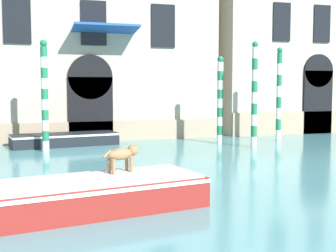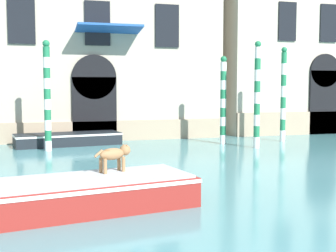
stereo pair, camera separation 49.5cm
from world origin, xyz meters
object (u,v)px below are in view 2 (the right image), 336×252
boat_foreground (48,197)px  boat_moored_near_palazzo (68,139)px  dog_on_deck (115,154)px  mooring_pole_3 (47,95)px  mooring_pole_0 (223,100)px  mooring_pole_2 (283,94)px  mooring_pole_1 (257,94)px

boat_foreground → boat_moored_near_palazzo: 11.31m
dog_on_deck → mooring_pole_3: (-1.18, 9.01, 1.14)m
boat_moored_near_palazzo → mooring_pole_0: 7.13m
mooring_pole_3 → boat_moored_near_palazzo: bearing=61.0°
mooring_pole_3 → mooring_pole_0: bearing=1.1°
mooring_pole_3 → dog_on_deck: bearing=-82.5°
boat_foreground → mooring_pole_2: (11.06, 9.92, 1.86)m
mooring_pole_2 → boat_moored_near_palazzo: bearing=172.3°
boat_foreground → mooring_pole_0: mooring_pole_0 is taller
dog_on_deck → mooring_pole_0: (6.47, 9.16, 0.90)m
boat_foreground → mooring_pole_2: size_ratio=1.46×
boat_foreground → dog_on_deck: (1.49, 0.62, 0.73)m
dog_on_deck → mooring_pole_0: size_ratio=0.22×
boat_moored_near_palazzo → mooring_pole_2: size_ratio=1.07×
dog_on_deck → boat_moored_near_palazzo: (-0.29, 10.63, -0.81)m
mooring_pole_2 → mooring_pole_3: bearing=-178.5°
mooring_pole_0 → mooring_pole_3: mooring_pole_3 is taller
boat_foreground → mooring_pole_1: (8.79, 8.11, 1.89)m
mooring_pole_1 → dog_on_deck: bearing=-134.3°
boat_foreground → mooring_pole_2: bearing=31.7°
dog_on_deck → mooring_pole_3: 9.16m
boat_moored_near_palazzo → mooring_pole_0: (6.76, -1.47, 1.71)m
mooring_pole_0 → mooring_pole_3: (-7.66, -0.14, 0.25)m
dog_on_deck → mooring_pole_3: size_ratio=0.20×
mooring_pole_0 → mooring_pole_1: size_ratio=0.88×
dog_on_deck → mooring_pole_2: 13.40m
boat_foreground → mooring_pole_0: size_ratio=1.64×
boat_moored_near_palazzo → mooring_pole_3: 2.69m
boat_foreground → dog_on_deck: 1.77m
boat_moored_near_palazzo → mooring_pole_2: 10.14m
mooring_pole_1 → boat_foreground: bearing=-137.3°
boat_foreground → mooring_pole_0: bearing=40.7°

